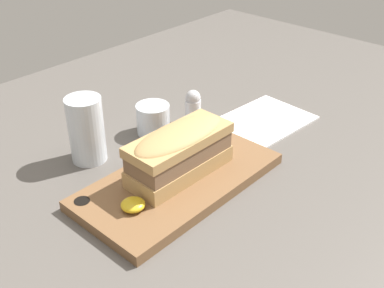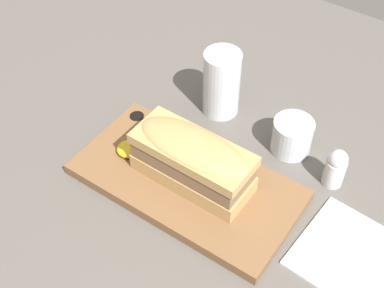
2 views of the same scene
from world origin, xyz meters
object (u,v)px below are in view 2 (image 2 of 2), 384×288
Objects in this scene: salt_shaker at (336,167)px; serving_board at (186,182)px; sandwich at (194,159)px; wine_glass at (292,138)px; napkin at (365,264)px; water_glass at (221,87)px.

serving_board is at bearing -143.77° from salt_shaker.
sandwich reaches higher than serving_board.
salt_shaker reaches higher than serving_board.
wine_glass is at bearing 59.10° from serving_board.
napkin is (27.84, 2.08, -6.35)cm from sandwich.
wine_glass is 23.69cm from napkin.
wine_glass is 0.33× the size of napkin.
water_glass reaches higher than sandwich.
serving_board reaches higher than napkin.
napkin is at bearing 5.04° from serving_board.
water_glass is 15.17cm from wine_glass.
sandwich is 0.94× the size of napkin.
napkin is 15.47cm from salt_shaker.
wine_glass is (8.78, 15.94, -3.89)cm from sandwich.
water_glass reaches higher than napkin.
sandwich is at bearing -118.84° from wine_glass.
serving_board is at bearing -120.90° from wine_glass.
serving_board is 19.19cm from wine_glass.
napkin is at bearing -24.37° from water_glass.
water_glass is 37.58cm from napkin.
water_glass is 1.74× the size of salt_shaker.
napkin is at bearing -36.02° from wine_glass.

